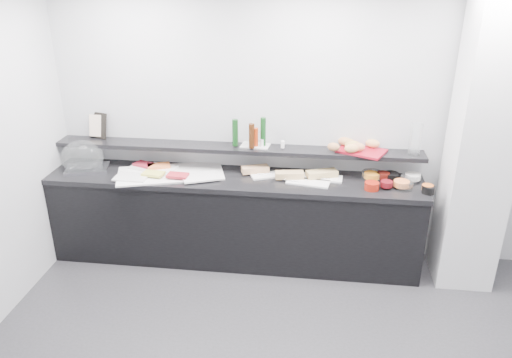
# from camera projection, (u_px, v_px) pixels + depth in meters

# --- Properties ---
(back_wall) EXTENTS (5.00, 0.02, 2.70)m
(back_wall) POSITION_uv_depth(u_px,v_px,m) (309.00, 126.00, 4.81)
(back_wall) COLOR #ADB0B4
(back_wall) RESTS_ON ground
(column) EXTENTS (0.50, 0.50, 2.70)m
(column) POSITION_uv_depth(u_px,v_px,m) (482.00, 144.00, 4.32)
(column) COLOR silver
(column) RESTS_ON ground
(buffet_cabinet) EXTENTS (3.60, 0.60, 0.85)m
(buffet_cabinet) POSITION_uv_depth(u_px,v_px,m) (234.00, 221.00, 4.99)
(buffet_cabinet) COLOR black
(buffet_cabinet) RESTS_ON ground
(counter_top) EXTENTS (3.62, 0.62, 0.05)m
(counter_top) POSITION_uv_depth(u_px,v_px,m) (234.00, 179.00, 4.81)
(counter_top) COLOR black
(counter_top) RESTS_ON buffet_cabinet
(wall_shelf) EXTENTS (3.60, 0.25, 0.04)m
(wall_shelf) POSITION_uv_depth(u_px,v_px,m) (236.00, 148.00, 4.87)
(wall_shelf) COLOR black
(wall_shelf) RESTS_ON back_wall
(cloche_base) EXTENTS (0.46, 0.37, 0.04)m
(cloche_base) POSITION_uv_depth(u_px,v_px,m) (88.00, 169.00, 4.93)
(cloche_base) COLOR silver
(cloche_base) RESTS_ON counter_top
(cloche_dome) EXTENTS (0.49, 0.42, 0.34)m
(cloche_dome) POSITION_uv_depth(u_px,v_px,m) (82.00, 157.00, 4.94)
(cloche_dome) COLOR silver
(cloche_dome) RESTS_ON cloche_base
(linen_runner) EXTENTS (1.11, 0.76, 0.01)m
(linen_runner) POSITION_uv_depth(u_px,v_px,m) (171.00, 173.00, 4.86)
(linen_runner) COLOR silver
(linen_runner) RESTS_ON counter_top
(platter_meat_a) EXTENTS (0.33, 0.26, 0.01)m
(platter_meat_a) POSITION_uv_depth(u_px,v_px,m) (145.00, 167.00, 4.97)
(platter_meat_a) COLOR silver
(platter_meat_a) RESTS_ON linen_runner
(food_meat_a) EXTENTS (0.23, 0.19, 0.02)m
(food_meat_a) POSITION_uv_depth(u_px,v_px,m) (144.00, 164.00, 4.99)
(food_meat_a) COLOR maroon
(food_meat_a) RESTS_ON platter_meat_a
(platter_salmon) EXTENTS (0.32, 0.25, 0.01)m
(platter_salmon) POSITION_uv_depth(u_px,v_px,m) (162.00, 168.00, 4.95)
(platter_salmon) COLOR white
(platter_salmon) RESTS_ON linen_runner
(food_salmon) EXTENTS (0.26, 0.21, 0.02)m
(food_salmon) POSITION_uv_depth(u_px,v_px,m) (159.00, 166.00, 4.95)
(food_salmon) COLOR orange
(food_salmon) RESTS_ON platter_salmon
(platter_cheese) EXTENTS (0.31, 0.21, 0.01)m
(platter_cheese) POSITION_uv_depth(u_px,v_px,m) (131.00, 177.00, 4.74)
(platter_cheese) COLOR silver
(platter_cheese) RESTS_ON linen_runner
(food_cheese) EXTENTS (0.22, 0.15, 0.02)m
(food_cheese) POSITION_uv_depth(u_px,v_px,m) (153.00, 174.00, 4.77)
(food_cheese) COLOR #D1CC51
(food_cheese) RESTS_ON platter_cheese
(platter_meat_b) EXTENTS (0.40, 0.34, 0.01)m
(platter_meat_b) POSITION_uv_depth(u_px,v_px,m) (201.00, 177.00, 4.74)
(platter_meat_b) COLOR white
(platter_meat_b) RESTS_ON linen_runner
(food_meat_b) EXTENTS (0.20, 0.14, 0.02)m
(food_meat_b) POSITION_uv_depth(u_px,v_px,m) (178.00, 175.00, 4.73)
(food_meat_b) COLOR maroon
(food_meat_b) RESTS_ON platter_meat_b
(sandwich_plate_left) EXTENTS (0.39, 0.27, 0.01)m
(sandwich_plate_left) POSITION_uv_depth(u_px,v_px,m) (269.00, 175.00, 4.82)
(sandwich_plate_left) COLOR white
(sandwich_plate_left) RESTS_ON counter_top
(sandwich_food_left) EXTENTS (0.28, 0.19, 0.06)m
(sandwich_food_left) POSITION_uv_depth(u_px,v_px,m) (255.00, 169.00, 4.86)
(sandwich_food_left) COLOR tan
(sandwich_food_left) RESTS_ON sandwich_plate_left
(tongs_left) EXTENTS (0.16, 0.05, 0.01)m
(tongs_left) POSITION_uv_depth(u_px,v_px,m) (263.00, 174.00, 4.82)
(tongs_left) COLOR silver
(tongs_left) RESTS_ON sandwich_plate_left
(sandwich_plate_mid) EXTENTS (0.42, 0.24, 0.01)m
(sandwich_plate_mid) POSITION_uv_depth(u_px,v_px,m) (308.00, 182.00, 4.66)
(sandwich_plate_mid) COLOR white
(sandwich_plate_mid) RESTS_ON counter_top
(sandwich_food_mid) EXTENTS (0.28, 0.15, 0.06)m
(sandwich_food_mid) POSITION_uv_depth(u_px,v_px,m) (289.00, 175.00, 4.73)
(sandwich_food_mid) COLOR tan
(sandwich_food_mid) RESTS_ON sandwich_plate_mid
(tongs_mid) EXTENTS (0.16, 0.03, 0.01)m
(tongs_mid) POSITION_uv_depth(u_px,v_px,m) (291.00, 181.00, 4.67)
(tongs_mid) COLOR silver
(tongs_mid) RESTS_ON sandwich_plate_mid
(sandwich_plate_right) EXTENTS (0.39, 0.19, 0.01)m
(sandwich_plate_right) POSITION_uv_depth(u_px,v_px,m) (322.00, 178.00, 4.76)
(sandwich_plate_right) COLOR white
(sandwich_plate_right) RESTS_ON counter_top
(sandwich_food_right) EXTENTS (0.31, 0.21, 0.06)m
(sandwich_food_right) POSITION_uv_depth(u_px,v_px,m) (322.00, 174.00, 4.76)
(sandwich_food_right) COLOR tan
(sandwich_food_right) RESTS_ON sandwich_plate_right
(tongs_right) EXTENTS (0.16, 0.04, 0.01)m
(tongs_right) POSITION_uv_depth(u_px,v_px,m) (322.00, 179.00, 4.71)
(tongs_right) COLOR silver
(tongs_right) RESTS_ON sandwich_plate_right
(bowl_glass_fruit) EXTENTS (0.22, 0.22, 0.07)m
(bowl_glass_fruit) POSITION_uv_depth(u_px,v_px,m) (372.00, 175.00, 4.74)
(bowl_glass_fruit) COLOR white
(bowl_glass_fruit) RESTS_ON counter_top
(fill_glass_fruit) EXTENTS (0.19, 0.19, 0.05)m
(fill_glass_fruit) POSITION_uv_depth(u_px,v_px,m) (372.00, 175.00, 4.71)
(fill_glass_fruit) COLOR orange
(fill_glass_fruit) RESTS_ON bowl_glass_fruit
(bowl_black_jam) EXTENTS (0.19, 0.19, 0.07)m
(bowl_black_jam) POSITION_uv_depth(u_px,v_px,m) (391.00, 176.00, 4.72)
(bowl_black_jam) COLOR black
(bowl_black_jam) RESTS_ON counter_top
(fill_black_jam) EXTENTS (0.16, 0.16, 0.05)m
(fill_black_jam) POSITION_uv_depth(u_px,v_px,m) (383.00, 175.00, 4.72)
(fill_black_jam) COLOR #52110B
(fill_black_jam) RESTS_ON bowl_black_jam
(bowl_glass_cream) EXTENTS (0.20, 0.20, 0.07)m
(bowl_glass_cream) POSITION_uv_depth(u_px,v_px,m) (409.00, 179.00, 4.66)
(bowl_glass_cream) COLOR white
(bowl_glass_cream) RESTS_ON counter_top
(fill_glass_cream) EXTENTS (0.19, 0.19, 0.05)m
(fill_glass_cream) POSITION_uv_depth(u_px,v_px,m) (413.00, 176.00, 4.69)
(fill_glass_cream) COLOR white
(fill_glass_cream) RESTS_ON bowl_glass_cream
(bowl_red_jam) EXTENTS (0.16, 0.16, 0.07)m
(bowl_red_jam) POSITION_uv_depth(u_px,v_px,m) (372.00, 186.00, 4.52)
(bowl_red_jam) COLOR maroon
(bowl_red_jam) RESTS_ON counter_top
(fill_red_jam) EXTENTS (0.13, 0.13, 0.05)m
(fill_red_jam) POSITION_uv_depth(u_px,v_px,m) (386.00, 184.00, 4.53)
(fill_red_jam) COLOR #540C11
(fill_red_jam) RESTS_ON bowl_red_jam
(bowl_glass_salmon) EXTENTS (0.15, 0.15, 0.07)m
(bowl_glass_salmon) POSITION_uv_depth(u_px,v_px,m) (405.00, 186.00, 4.52)
(bowl_glass_salmon) COLOR silver
(bowl_glass_salmon) RESTS_ON counter_top
(fill_glass_salmon) EXTENTS (0.18, 0.18, 0.05)m
(fill_glass_salmon) POSITION_uv_depth(u_px,v_px,m) (401.00, 183.00, 4.54)
(fill_glass_salmon) COLOR orange
(fill_glass_salmon) RESTS_ON bowl_glass_salmon
(bowl_black_fruit) EXTENTS (0.12, 0.12, 0.07)m
(bowl_black_fruit) POSITION_uv_depth(u_px,v_px,m) (429.00, 190.00, 4.45)
(bowl_black_fruit) COLOR black
(bowl_black_fruit) RESTS_ON counter_top
(fill_black_fruit) EXTENTS (0.11, 0.11, 0.05)m
(fill_black_fruit) POSITION_uv_depth(u_px,v_px,m) (428.00, 188.00, 4.46)
(fill_black_fruit) COLOR #C95A1B
(fill_black_fruit) RESTS_ON bowl_black_fruit
(framed_print) EXTENTS (0.22, 0.13, 0.26)m
(framed_print) POSITION_uv_depth(u_px,v_px,m) (98.00, 125.00, 5.06)
(framed_print) COLOR black
(framed_print) RESTS_ON wall_shelf
(print_art) EXTENTS (0.17, 0.06, 0.22)m
(print_art) POSITION_uv_depth(u_px,v_px,m) (97.00, 126.00, 5.04)
(print_art) COLOR beige
(print_art) RESTS_ON framed_print
(condiment_tray) EXTENTS (0.29, 0.19, 0.01)m
(condiment_tray) POSITION_uv_depth(u_px,v_px,m) (255.00, 146.00, 4.86)
(condiment_tray) COLOR silver
(condiment_tray) RESTS_ON wall_shelf
(bottle_green_a) EXTENTS (0.08, 0.08, 0.26)m
(bottle_green_a) POSITION_uv_depth(u_px,v_px,m) (235.00, 133.00, 4.80)
(bottle_green_a) COLOR #0F3A14
(bottle_green_a) RESTS_ON condiment_tray
(bottle_brown) EXTENTS (0.06, 0.06, 0.24)m
(bottle_brown) POSITION_uv_depth(u_px,v_px,m) (252.00, 136.00, 4.74)
(bottle_brown) COLOR #371A0A
(bottle_brown) RESTS_ON condiment_tray
(bottle_green_b) EXTENTS (0.06, 0.06, 0.28)m
(bottle_green_b) POSITION_uv_depth(u_px,v_px,m) (263.00, 132.00, 4.79)
(bottle_green_b) COLOR #113E16
(bottle_green_b) RESTS_ON condiment_tray
(bottle_hot) EXTENTS (0.06, 0.06, 0.18)m
(bottle_hot) POSITION_uv_depth(u_px,v_px,m) (256.00, 137.00, 4.80)
(bottle_hot) COLOR #A22D0B
(bottle_hot) RESTS_ON condiment_tray
(shaker_salt) EXTENTS (0.04, 0.04, 0.07)m
(shaker_salt) POSITION_uv_depth(u_px,v_px,m) (262.00, 143.00, 4.81)
(shaker_salt) COLOR silver
(shaker_salt) RESTS_ON condiment_tray
(shaker_pepper) EXTENTS (0.04, 0.04, 0.07)m
(shaker_pepper) POSITION_uv_depth(u_px,v_px,m) (283.00, 144.00, 4.77)
(shaker_pepper) COLOR white
(shaker_pepper) RESTS_ON condiment_tray
(bread_tray) EXTENTS (0.51, 0.44, 0.02)m
(bread_tray) POSITION_uv_depth(u_px,v_px,m) (361.00, 151.00, 4.72)
(bread_tray) COLOR maroon
(bread_tray) RESTS_ON wall_shelf
(bread_roll_nw) EXTENTS (0.15, 0.11, 0.08)m
(bread_roll_nw) POSITION_uv_depth(u_px,v_px,m) (345.00, 141.00, 4.81)
(bread_roll_nw) COLOR #B67345
(bread_roll_nw) RESTS_ON bread_tray
(bread_roll_n) EXTENTS (0.14, 0.11, 0.08)m
(bread_roll_n) POSITION_uv_depth(u_px,v_px,m) (349.00, 143.00, 4.77)
(bread_roll_n) COLOR #AF7B42
(bread_roll_n) RESTS_ON bread_tray
(bread_roll_ne) EXTENTS (0.16, 0.13, 0.08)m
(bread_roll_ne) POSITION_uv_depth(u_px,v_px,m) (373.00, 143.00, 4.75)
(bread_roll_ne) COLOR tan
(bread_roll_ne) RESTS_ON bread_tray
(bread_roll_sw) EXTENTS (0.13, 0.11, 0.08)m
(bread_roll_sw) POSITION_uv_depth(u_px,v_px,m) (334.00, 147.00, 4.66)
(bread_roll_sw) COLOR #AE7042
(bread_roll_sw) RESTS_ON bread_tray
(bread_roll_s) EXTENTS (0.14, 0.09, 0.08)m
(bread_roll_s) POSITION_uv_depth(u_px,v_px,m) (351.00, 149.00, 4.62)
(bread_roll_s) COLOR tan
(bread_roll_s) RESTS_ON bread_tray
(bread_roll_se) EXTENTS (0.13, 0.08, 0.08)m
(bread_roll_se) POSITION_uv_depth(u_px,v_px,m) (358.00, 147.00, 4.66)
(bread_roll_se) COLOR #C17949
(bread_roll_se) RESTS_ON bread_tray
(bread_roll_midw) EXTENTS (0.14, 0.11, 0.08)m
(bread_roll_midw) POSITION_uv_depth(u_px,v_px,m) (354.00, 145.00, 4.71)
(bread_roll_midw) COLOR tan
(bread_roll_midw) RESTS_ON bread_tray
(bread_roll_mide) EXTENTS (0.16, 0.13, 0.08)m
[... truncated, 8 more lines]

